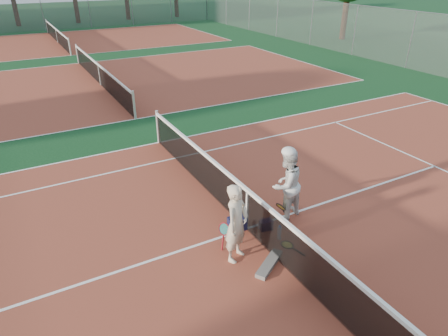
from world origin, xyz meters
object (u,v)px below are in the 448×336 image
object	(u,v)px
player_a	(237,223)
sports_bag_navy	(237,224)
racket_red	(224,236)
racket_black_held	(280,212)
racket_spare	(287,245)
player_b	(286,184)
sports_bag_purple	(266,225)
net_main	(247,209)
water_bottle	(279,233)

from	to	relation	value
player_a	sports_bag_navy	xyz separation A→B (m)	(0.50, 0.81, -0.67)
player_a	racket_red	world-z (taller)	player_a
racket_black_held	racket_spare	bearing A→B (deg)	46.91
racket_red	sports_bag_navy	world-z (taller)	racket_red
racket_red	racket_black_held	size ratio (longest dim) A/B	1.18
player_b	sports_bag_purple	distance (m)	1.01
player_b	racket_spare	bearing A→B (deg)	44.85
net_main	player_a	bearing A→B (deg)	-133.74
net_main	player_a	world-z (taller)	player_a
racket_spare	sports_bag_navy	size ratio (longest dim) A/B	1.58
racket_red	racket_black_held	distance (m)	1.58
water_bottle	net_main	bearing A→B (deg)	123.60
player_a	racket_red	distance (m)	0.66
player_a	player_b	bearing A→B (deg)	-8.08
player_b	water_bottle	size ratio (longest dim) A/B	5.62
sports_bag_navy	sports_bag_purple	bearing A→B (deg)	-28.18
net_main	player_a	size ratio (longest dim) A/B	6.69
player_b	sports_bag_navy	distance (m)	1.40
net_main	racket_spare	xyz separation A→B (m)	(0.44, -0.91, -0.49)
player_a	racket_spare	size ratio (longest dim) A/B	2.74
player_b	sports_bag_purple	world-z (taller)	player_b
player_b	racket_black_held	xyz separation A→B (m)	(-0.21, -0.13, -0.59)
racket_spare	sports_bag_navy	xyz separation A→B (m)	(-0.63, 1.00, 0.13)
player_a	player_b	world-z (taller)	player_b
player_a	water_bottle	xyz separation A→B (m)	(1.11, 0.08, -0.67)
racket_spare	sports_bag_navy	world-z (taller)	sports_bag_navy
racket_red	player_a	bearing A→B (deg)	-117.15
racket_black_held	sports_bag_purple	bearing A→B (deg)	-5.01
player_a	sports_bag_purple	world-z (taller)	player_a
player_a	net_main	bearing A→B (deg)	14.94
player_a	racket_black_held	size ratio (longest dim) A/B	3.28
sports_bag_navy	racket_black_held	bearing A→B (deg)	-11.32
sports_bag_navy	player_b	bearing A→B (deg)	-3.41
racket_red	racket_black_held	world-z (taller)	racket_red
net_main	racket_red	world-z (taller)	net_main
racket_spare	sports_bag_purple	size ratio (longest dim) A/B	2.16
net_main	player_b	xyz separation A→B (m)	(1.03, 0.02, 0.33)
racket_black_held	sports_bag_purple	size ratio (longest dim) A/B	1.80
racket_spare	sports_bag_purple	world-z (taller)	sports_bag_purple
racket_black_held	racket_spare	xyz separation A→B (m)	(-0.38, -0.79, -0.24)
net_main	racket_spare	world-z (taller)	net_main
net_main	racket_red	distance (m)	0.84
player_b	racket_spare	size ratio (longest dim) A/B	2.81
racket_red	racket_spare	distance (m)	1.35
water_bottle	player_a	bearing A→B (deg)	-175.73
net_main	racket_black_held	distance (m)	0.87
racket_black_held	water_bottle	xyz separation A→B (m)	(-0.40, -0.52, -0.10)
racket_black_held	sports_bag_purple	xyz separation A→B (m)	(-0.45, -0.10, -0.14)
net_main	sports_bag_navy	world-z (taller)	net_main
racket_black_held	water_bottle	size ratio (longest dim) A/B	1.67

